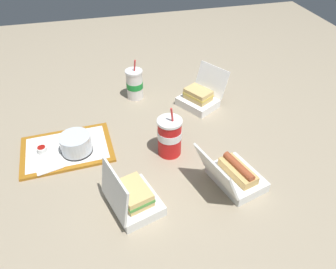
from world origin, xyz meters
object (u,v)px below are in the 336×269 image
object	(u,v)px
clamshell_sandwich_left	(132,198)
soda_cup_corner	(170,136)
ketchup_cup	(42,149)
soda_cup_left	(135,84)
clamshell_hotdog_right	(234,175)
cake_container	(76,144)
plastic_fork	(57,137)
clamshell_sandwich_center	(199,97)
food_tray	(67,149)

from	to	relation	value
clamshell_sandwich_left	soda_cup_corner	size ratio (longest dim) A/B	0.99
ketchup_cup	soda_cup_left	size ratio (longest dim) A/B	0.19
clamshell_sandwich_left	clamshell_hotdog_right	distance (m)	0.38
cake_container	plastic_fork	bearing A→B (deg)	128.12
ketchup_cup	clamshell_sandwich_left	world-z (taller)	clamshell_sandwich_left
clamshell_sandwich_left	soda_cup_left	world-z (taller)	soda_cup_left
ketchup_cup	soda_cup_corner	distance (m)	0.53
plastic_fork	clamshell_sandwich_left	distance (m)	0.51
cake_container	clamshell_sandwich_center	distance (m)	0.64
clamshell_hotdog_right	soda_cup_corner	xyz separation A→B (m)	(-0.19, 0.22, 0.05)
cake_container	clamshell_sandwich_center	size ratio (longest dim) A/B	0.49
cake_container	clamshell_hotdog_right	size ratio (longest dim) A/B	0.50
ketchup_cup	soda_cup_corner	xyz separation A→B (m)	(0.51, -0.12, 0.06)
food_tray	ketchup_cup	bearing A→B (deg)	179.71
cake_container	clamshell_sandwich_center	world-z (taller)	clamshell_sandwich_center
cake_container	ketchup_cup	world-z (taller)	cake_container
plastic_fork	soda_cup_left	distance (m)	0.47
cake_container	plastic_fork	size ratio (longest dim) A/B	1.16
ketchup_cup	clamshell_sandwich_center	bearing A→B (deg)	14.42
food_tray	cake_container	size ratio (longest dim) A/B	3.01
ketchup_cup	food_tray	bearing A→B (deg)	-0.29
cake_container	clamshell_hotdog_right	world-z (taller)	clamshell_hotdog_right
clamshell_sandwich_center	clamshell_sandwich_left	size ratio (longest dim) A/B	1.16
clamshell_sandwich_center	soda_cup_left	distance (m)	0.33
food_tray	clamshell_hotdog_right	xyz separation A→B (m)	(0.60, -0.34, 0.03)
cake_container	soda_cup_corner	xyz separation A→B (m)	(0.37, -0.09, 0.04)
ketchup_cup	clamshell_sandwich_center	xyz separation A→B (m)	(0.74, 0.19, 0.02)
ketchup_cup	clamshell_hotdog_right	size ratio (longest dim) A/B	0.16
clamshell_hotdog_right	clamshell_sandwich_left	bearing A→B (deg)	-177.07
clamshell_sandwich_center	soda_cup_corner	distance (m)	0.39
food_tray	ketchup_cup	world-z (taller)	ketchup_cup
soda_cup_corner	plastic_fork	bearing A→B (deg)	156.74
food_tray	clamshell_sandwich_left	size ratio (longest dim) A/B	1.72
clamshell_sandwich_center	soda_cup_corner	world-z (taller)	soda_cup_corner
cake_container	soda_cup_left	distance (m)	0.48
plastic_fork	soda_cup_corner	world-z (taller)	soda_cup_corner
ketchup_cup	clamshell_sandwich_center	distance (m)	0.76
clamshell_sandwich_center	clamshell_sandwich_left	xyz separation A→B (m)	(-0.42, -0.55, 0.00)
cake_container	plastic_fork	world-z (taller)	cake_container
clamshell_sandwich_center	soda_cup_left	bearing A→B (deg)	153.15
cake_container	ketchup_cup	distance (m)	0.14
soda_cup_left	clamshell_hotdog_right	bearing A→B (deg)	-69.50
ketchup_cup	plastic_fork	bearing A→B (deg)	53.12
cake_container	soda_cup_corner	world-z (taller)	soda_cup_corner
cake_container	ketchup_cup	xyz separation A→B (m)	(-0.14, 0.03, -0.02)
cake_container	soda_cup_left	bearing A→B (deg)	50.23
plastic_fork	soda_cup_corner	bearing A→B (deg)	-43.78
soda_cup_corner	soda_cup_left	world-z (taller)	soda_cup_corner
soda_cup_left	ketchup_cup	bearing A→B (deg)	-142.63
food_tray	clamshell_sandwich_left	xyz separation A→B (m)	(0.22, -0.36, 0.04)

